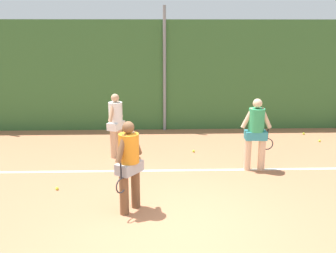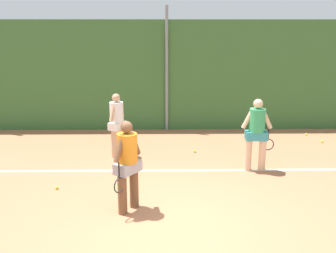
% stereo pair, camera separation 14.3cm
% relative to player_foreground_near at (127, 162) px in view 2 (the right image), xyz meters
% --- Properties ---
extents(ground_plane, '(30.91, 30.91, 0.00)m').
position_rel_player_foreground_near_xyz_m(ground_plane, '(0.76, 1.27, -0.94)').
color(ground_plane, '#B2704C').
extents(hedge_fence_backdrop, '(20.09, 0.25, 3.50)m').
position_rel_player_foreground_near_xyz_m(hedge_fence_backdrop, '(0.76, 5.92, 0.81)').
color(hedge_fence_backdrop, '#386633').
rests_on(hedge_fence_backdrop, ground_plane).
extents(fence_post_center, '(0.10, 0.10, 3.92)m').
position_rel_player_foreground_near_xyz_m(fence_post_center, '(0.76, 5.74, 1.02)').
color(fence_post_center, gray).
rests_on(fence_post_center, ground_plane).
extents(court_baseline_paint, '(14.68, 0.10, 0.01)m').
position_rel_player_foreground_near_xyz_m(court_baseline_paint, '(0.76, 2.01, -0.93)').
color(court_baseline_paint, white).
rests_on(court_baseline_paint, ground_plane).
extents(player_foreground_near, '(0.52, 0.69, 1.68)m').
position_rel_player_foreground_near_xyz_m(player_foreground_near, '(0.00, 0.00, 0.00)').
color(player_foreground_near, brown).
rests_on(player_foreground_near, ground_plane).
extents(player_midcourt, '(0.79, 0.36, 1.69)m').
position_rel_player_foreground_near_xyz_m(player_midcourt, '(2.78, 2.02, 0.01)').
color(player_midcourt, beige).
rests_on(player_midcourt, ground_plane).
extents(player_backcourt_far, '(0.45, 0.64, 1.63)m').
position_rel_player_foreground_near_xyz_m(player_backcourt_far, '(-0.55, 3.14, -0.02)').
color(player_backcourt_far, tan).
rests_on(player_backcourt_far, ground_plane).
extents(tennis_ball_0, '(0.07, 0.07, 0.07)m').
position_rel_player_foreground_near_xyz_m(tennis_ball_0, '(-1.57, 0.97, -0.90)').
color(tennis_ball_0, '#CCDB33').
rests_on(tennis_ball_0, ground_plane).
extents(tennis_ball_1, '(0.07, 0.07, 0.07)m').
position_rel_player_foreground_near_xyz_m(tennis_ball_1, '(3.21, 4.25, -0.90)').
color(tennis_ball_1, '#CCDB33').
rests_on(tennis_ball_1, ground_plane).
extents(tennis_ball_2, '(0.07, 0.07, 0.07)m').
position_rel_player_foreground_near_xyz_m(tennis_ball_2, '(5.11, 5.01, -0.90)').
color(tennis_ball_2, '#CCDB33').
rests_on(tennis_ball_2, ground_plane).
extents(tennis_ball_6, '(0.07, 0.07, 0.07)m').
position_rel_player_foreground_near_xyz_m(tennis_ball_6, '(0.06, 0.80, -0.90)').
color(tennis_ball_6, '#CCDB33').
rests_on(tennis_ball_6, ground_plane).
extents(tennis_ball_7, '(0.07, 0.07, 0.07)m').
position_rel_player_foreground_near_xyz_m(tennis_ball_7, '(5.27, 4.21, -0.90)').
color(tennis_ball_7, '#CCDB33').
rests_on(tennis_ball_7, ground_plane).
extents(tennis_ball_12, '(0.07, 0.07, 0.07)m').
position_rel_player_foreground_near_xyz_m(tennis_ball_12, '(1.48, 3.36, -0.90)').
color(tennis_ball_12, '#CCDB33').
rests_on(tennis_ball_12, ground_plane).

